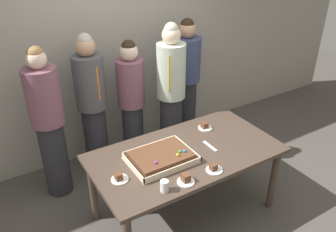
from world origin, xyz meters
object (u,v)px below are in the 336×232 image
Objects in this scene: party_table at (186,159)px; plated_slice_far_right at (205,126)px; plated_slice_near_right at (186,179)px; sheet_cake at (161,157)px; person_serving_front at (92,105)px; person_striped_tie_right at (171,95)px; person_left_edge_reaching at (132,103)px; plated_slice_far_left at (119,178)px; drink_cup_nearest at (164,186)px; person_green_shirt_behind at (186,81)px; person_far_right_suit at (49,123)px; cake_server_utensil at (210,146)px; plated_slice_near_left at (214,169)px.

plated_slice_far_right is (0.42, 0.26, 0.11)m from party_table.
party_table is at bearing 55.45° from plated_slice_near_right.
person_serving_front is (-0.22, 1.15, 0.09)m from sheet_cake.
person_left_edge_reaching is at bearing -84.22° from person_striped_tie_right.
drink_cup_nearest is (0.26, -0.32, 0.03)m from plated_slice_far_left.
drink_cup_nearest is at bearing -3.88° from person_left_edge_reaching.
person_serving_front is at bearing 79.43° from plated_slice_far_left.
person_left_edge_reaching is at bearing 81.68° from plated_slice_near_right.
person_green_shirt_behind is 0.59m from person_striped_tie_right.
drink_cup_nearest is at bearing -14.18° from person_far_right_suit.
person_green_shirt_behind is at bearing 67.37° from plated_slice_far_right.
plated_slice_near_left is at bearing -122.69° from cake_server_utensil.
sheet_cake is 1.62m from person_green_shirt_behind.
plated_slice_far_right is (0.37, 0.62, 0.00)m from plated_slice_near_left.
plated_slice_near_left is at bearing -82.66° from party_table.
plated_slice_near_right is 1.36m from person_striped_tie_right.
plated_slice_far_right is at bearing 25.92° from person_far_right_suit.
person_green_shirt_behind is at bearing 65.92° from cake_server_utensil.
cake_server_utensil is 0.13× the size of person_left_edge_reaching.
sheet_cake is at bearing -159.72° from plated_slice_far_right.
plated_slice_far_left reaches higher than cake_server_utensil.
plated_slice_near_right reaches higher than plated_slice_near_left.
cake_server_utensil is 1.42m from person_serving_front.
person_striped_tie_right reaches higher than plated_slice_near_right.
person_left_edge_reaching is at bearing 92.02° from party_table.
person_green_shirt_behind is (1.09, 1.21, 0.07)m from sheet_cake.
person_left_edge_reaching reaches higher than plated_slice_near_right.
person_far_right_suit is (-1.42, 0.77, 0.09)m from plated_slice_far_right.
person_left_edge_reaching is (-0.09, 1.45, 0.05)m from plated_slice_near_left.
cake_server_utensil is 0.91m from person_striped_tie_right.
person_far_right_suit is at bearing -42.31° from person_green_shirt_behind.
plated_slice_far_right is at bearing 42.60° from person_striped_tie_right.
person_serving_front reaches higher than person_green_shirt_behind.
drink_cup_nearest is 0.06× the size of person_green_shirt_behind.
cake_server_utensil is at bearing 30.10° from person_striped_tie_right.
plated_slice_far_right is at bearing 15.29° from plated_slice_far_left.
person_left_edge_reaching is (0.42, 1.45, 0.02)m from drink_cup_nearest.
person_green_shirt_behind is 0.96× the size of person_striped_tie_right.
person_serving_front is (-0.54, 1.52, 0.11)m from plated_slice_near_left.
cake_server_utensil is (0.25, -0.05, 0.09)m from party_table.
drink_cup_nearest is 0.50× the size of cake_server_utensil.
party_table is 9.03× the size of cake_server_utensil.
sheet_cake is 3.92× the size of plated_slice_near_left.
drink_cup_nearest reaches higher than cake_server_utensil.
sheet_cake is 3.92× the size of plated_slice_near_right.
person_serving_front reaches higher than drink_cup_nearest.
person_striped_tie_right reaches higher than party_table.
person_left_edge_reaching is at bearing 59.19° from plated_slice_far_left.
person_striped_tie_right is at bearing -9.23° from person_green_shirt_behind.
person_green_shirt_behind is at bearing 165.66° from person_striped_tie_right.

